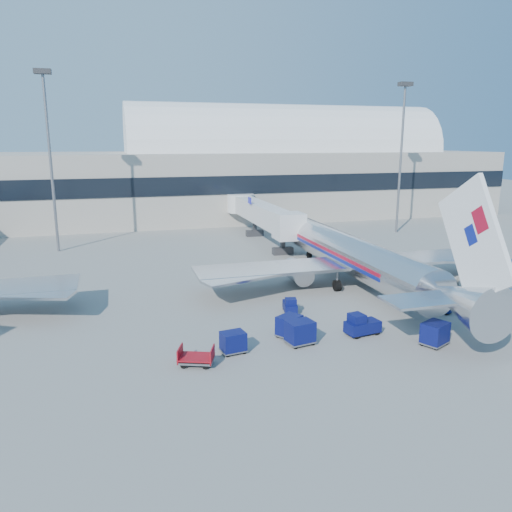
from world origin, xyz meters
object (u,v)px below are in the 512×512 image
object	(u,v)px
tug_lead	(361,325)
tug_left	(290,306)
cart_train_b	(300,332)
cart_open_red	(197,359)
tug_right	(439,305)
jetbridge_near	(259,212)
cart_solo_far	(493,305)
cart_train_a	(289,326)
cart_train_c	(233,342)
ramp_worker	(510,317)
mast_west	(48,135)
mast_east	(402,136)
barrier_near	(442,282)
airliner_main	(358,257)
barrier_far	(497,277)
barrier_mid	(470,280)
cart_solo_near	(435,333)

from	to	relation	value
tug_lead	tug_left	world-z (taller)	tug_lead
cart_train_b	cart_open_red	world-z (taller)	cart_train_b
tug_lead	tug_right	world-z (taller)	tug_lead
jetbridge_near	cart_solo_far	distance (m)	38.29
tug_lead	tug_right	xyz separation A→B (m)	(8.71, 2.84, -0.17)
cart_train_a	cart_train_b	size ratio (longest dim) A/B	1.04
cart_solo_far	cart_open_red	xyz separation A→B (m)	(-25.19, -2.71, -0.43)
cart_train_c	ramp_worker	world-z (taller)	ramp_worker
mast_west	cart_train_b	world-z (taller)	mast_west
tug_lead	cart_open_red	world-z (taller)	tug_lead
mast_east	cart_train_a	distance (m)	49.47
tug_lead	cart_train_c	distance (m)	9.91
mast_east	cart_open_red	xyz separation A→B (m)	(-38.22, -38.90, -14.37)
barrier_near	ramp_worker	xyz separation A→B (m)	(-1.74, -10.82, 0.35)
cart_solo_far	mast_west	bearing A→B (deg)	136.13
jetbridge_near	airliner_main	bearing A→B (deg)	-84.78
jetbridge_near	barrier_far	bearing A→B (deg)	-59.45
mast_east	tug_lead	bearing A→B (deg)	-124.58
mast_east	barrier_mid	bearing A→B (deg)	-107.26
airliner_main	mast_west	xyz separation A→B (m)	(-30.00, 25.49, 11.87)
mast_west	tug_right	bearing A→B (deg)	-46.04
mast_east	ramp_worker	bearing A→B (deg)	-109.49
barrier_far	cart_solo_near	world-z (taller)	cart_solo_near
ramp_worker	airliner_main	bearing A→B (deg)	-8.96
mast_east	cart_solo_far	bearing A→B (deg)	-109.80
airliner_main	barrier_near	bearing A→B (deg)	-17.39
barrier_near	ramp_worker	size ratio (longest dim) A/B	1.88
jetbridge_near	cart_train_b	xyz separation A→B (m)	(-8.23, -38.39, -3.01)
barrier_far	cart_solo_near	distance (m)	20.37
mast_east	tug_left	world-z (taller)	mast_east
barrier_near	barrier_mid	size ratio (longest dim) A/B	1.00
tug_lead	cart_train_a	size ratio (longest dim) A/B	1.21
barrier_near	jetbridge_near	bearing A→B (deg)	109.85
tug_right	mast_west	bearing A→B (deg)	-172.18
mast_west	cart_train_b	size ratio (longest dim) A/B	10.32
cart_open_red	mast_east	bearing A→B (deg)	66.35
cart_train_a	barrier_far	bearing A→B (deg)	-15.19
barrier_far	cart_solo_near	size ratio (longest dim) A/B	1.28
jetbridge_near	cart_solo_far	world-z (taller)	jetbridge_near
tug_right	cart_train_c	size ratio (longest dim) A/B	1.20
tug_right	cart_solo_near	distance (m)	7.65
barrier_mid	cart_train_a	xyz separation A→B (m)	(-22.19, -8.04, 0.40)
cart_open_red	cart_train_a	bearing A→B (deg)	42.15
cart_solo_near	tug_lead	bearing A→B (deg)	115.14
tug_lead	tug_right	size ratio (longest dim) A/B	1.23
airliner_main	tug_lead	size ratio (longest dim) A/B	13.59
barrier_near	cart_solo_near	world-z (taller)	cart_solo_near
jetbridge_near	mast_west	bearing A→B (deg)	-178.32
cart_train_b	barrier_far	bearing A→B (deg)	9.77
jetbridge_near	cart_open_red	xyz separation A→B (m)	(-15.82, -39.71, -3.51)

